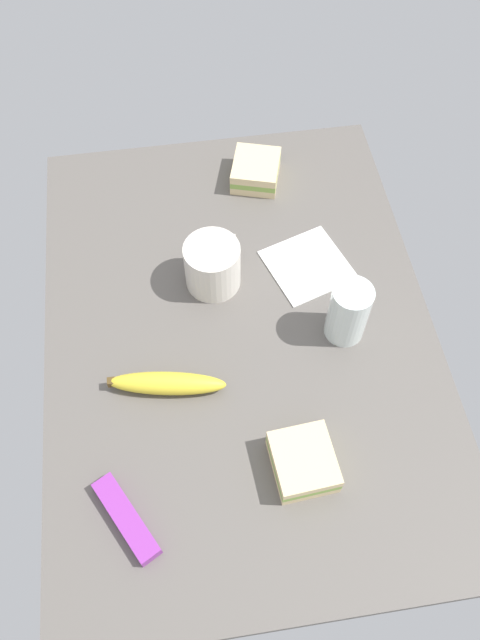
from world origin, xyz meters
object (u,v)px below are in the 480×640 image
banana (167,383)px  sandwich_main (256,171)px  coffee_mug_black (213,265)px  paper_napkin (308,265)px  glass_of_milk (348,315)px  snack_bar (126,518)px  sandwich_side (303,462)px

banana → sandwich_main: bearing=153.8°
coffee_mug_black → paper_napkin: 17.46cm
coffee_mug_black → sandwich_main: size_ratio=1.04×
coffee_mug_black → glass_of_milk: bearing=56.8°
glass_of_milk → paper_napkin: glass_of_milk is taller
snack_bar → banana: bearing=130.5°
banana → paper_napkin: banana is taller
coffee_mug_black → snack_bar: size_ratio=0.90×
paper_napkin → glass_of_milk: bearing=12.7°
coffee_mug_black → glass_of_milk: 23.88cm
sandwich_side → paper_napkin: size_ratio=0.77×
sandwich_main → sandwich_side: (57.54, -2.48, -0.00)cm
sandwich_side → paper_napkin: (-35.57, 8.24, -2.05)cm
snack_bar → paper_napkin: snack_bar is taller
banana → glass_of_milk: bearing=101.9°
glass_of_milk → snack_bar: size_ratio=0.85×
glass_of_milk → sandwich_side: bearing=-27.6°
sandwich_main → sandwich_side: 57.59cm
sandwich_main → sandwich_side: same height
coffee_mug_black → paper_napkin: coffee_mug_black is taller
paper_napkin → coffee_mug_black: bearing=-87.3°
coffee_mug_black → banana: bearing=-26.5°
sandwich_main → glass_of_milk: bearing=13.9°
coffee_mug_black → sandwich_side: (34.79, 8.61, -2.45)cm
sandwich_side → snack_bar: 25.99cm
sandwich_main → banana: sandwich_main is taller
sandwich_side → banana: (-15.47, -18.25, -0.39)cm
sandwich_main → snack_bar: size_ratio=0.87×
snack_bar → sandwich_side: bearing=70.1°
sandwich_main → glass_of_milk: size_ratio=1.02×
coffee_mug_black → sandwich_main: bearing=154.0°
glass_of_milk → paper_napkin: 15.02cm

